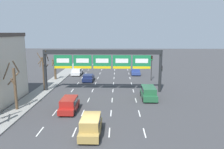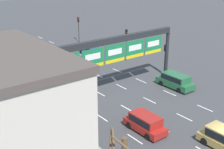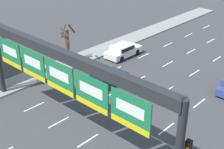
# 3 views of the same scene
# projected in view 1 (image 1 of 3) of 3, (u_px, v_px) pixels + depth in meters

# --- Properties ---
(ground_plane) EXTENTS (220.00, 220.00, 0.00)m
(ground_plane) POSITION_uv_depth(u_px,v_px,m) (91.00, 137.00, 19.59)
(ground_plane) COLOR #3D3D3F
(lane_dashes) EXTENTS (10.02, 67.00, 0.01)m
(lane_dashes) POSITION_uv_depth(u_px,v_px,m) (102.00, 95.00, 32.84)
(lane_dashes) COLOR white
(lane_dashes) RESTS_ON ground_plane
(sign_gantry) EXTENTS (18.55, 0.70, 6.63)m
(sign_gantry) POSITION_uv_depth(u_px,v_px,m) (102.00, 58.00, 33.77)
(sign_gantry) COLOR #232628
(sign_gantry) RESTS_ON ground_plane
(car_blue) EXTENTS (1.96, 4.21, 1.45)m
(car_blue) POSITION_uv_depth(u_px,v_px,m) (135.00, 71.00, 48.55)
(car_blue) COLOR navy
(car_blue) RESTS_ON ground_plane
(suv_gold) EXTENTS (1.84, 4.25, 1.77)m
(suv_gold) POSITION_uv_depth(u_px,v_px,m) (91.00, 125.00, 19.85)
(suv_gold) COLOR #A88947
(suv_gold) RESTS_ON ground_plane
(car_white) EXTENTS (1.99, 4.58, 1.44)m
(car_white) POSITION_uv_depth(u_px,v_px,m) (77.00, 71.00, 48.35)
(car_white) COLOR silver
(car_white) RESTS_ON ground_plane
(suv_red) EXTENTS (1.84, 4.17, 1.67)m
(suv_red) POSITION_uv_depth(u_px,v_px,m) (69.00, 104.00, 25.83)
(suv_red) COLOR maroon
(suv_red) RESTS_ON ground_plane
(car_navy) EXTENTS (1.96, 4.21, 1.33)m
(car_navy) POSITION_uv_depth(u_px,v_px,m) (88.00, 78.00, 42.02)
(car_navy) COLOR #19234C
(car_navy) RESTS_ON ground_plane
(suv_green) EXTENTS (1.98, 4.81, 1.73)m
(suv_green) POSITION_uv_depth(u_px,v_px,m) (148.00, 92.00, 30.83)
(suv_green) COLOR #235B38
(suv_green) RESTS_ON ground_plane
(traffic_light_near_gantry) EXTENTS (0.30, 0.35, 4.11)m
(traffic_light_near_gantry) POSITION_uv_depth(u_px,v_px,m) (161.00, 73.00, 34.53)
(traffic_light_near_gantry) COLOR black
(traffic_light_near_gantry) RESTS_ON ground_plane
(traffic_light_mid_block) EXTENTS (0.30, 0.35, 4.89)m
(traffic_light_mid_block) POSITION_uv_depth(u_px,v_px,m) (152.00, 63.00, 42.07)
(traffic_light_mid_block) COLOR black
(traffic_light_mid_block) RESTS_ON ground_plane
(traffic_light_far_end) EXTENTS (0.30, 0.35, 4.74)m
(traffic_light_far_end) POSITION_uv_depth(u_px,v_px,m) (144.00, 56.00, 56.04)
(traffic_light_far_end) COLOR black
(traffic_light_far_end) RESTS_ON ground_plane
(tree_bare_closest) EXTENTS (1.54, 1.63, 4.55)m
(tree_bare_closest) POSITION_uv_depth(u_px,v_px,m) (55.00, 68.00, 42.82)
(tree_bare_closest) COLOR brown
(tree_bare_closest) RESTS_ON sidewalk_left
(tree_bare_second) EXTENTS (1.61, 1.91, 5.97)m
(tree_bare_second) POSITION_uv_depth(u_px,v_px,m) (14.00, 86.00, 25.78)
(tree_bare_second) COLOR brown
(tree_bare_second) RESTS_ON sidewalk_left
(tree_bare_furthest) EXTENTS (1.74, 1.62, 6.38)m
(tree_bare_furthest) POSITION_uv_depth(u_px,v_px,m) (43.00, 70.00, 34.74)
(tree_bare_furthest) COLOR brown
(tree_bare_furthest) RESTS_ON sidewalk_left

